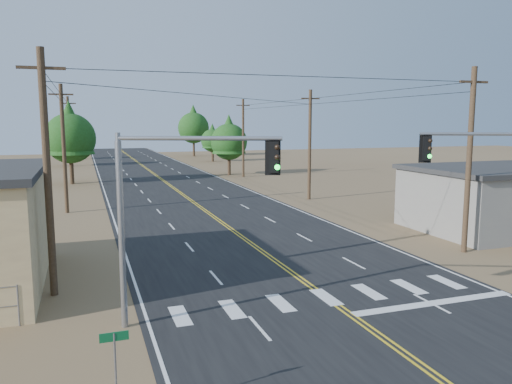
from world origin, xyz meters
name	(u,v)px	position (x,y,z in m)	size (l,w,h in m)	color
road	(203,209)	(0.00, 30.00, 0.01)	(15.00, 200.00, 0.02)	black
utility_pole_left_near	(47,172)	(-10.50, 12.00, 5.12)	(1.80, 0.30, 10.00)	#4C3826
utility_pole_left_mid	(64,148)	(-10.50, 32.00, 5.12)	(1.80, 0.30, 10.00)	#4C3826
utility_pole_left_far	(70,139)	(-10.50, 52.00, 5.12)	(1.80, 0.30, 10.00)	#4C3826
utility_pole_right_near	(469,159)	(10.50, 12.00, 5.12)	(1.80, 0.30, 10.00)	#4C3826
utility_pole_right_mid	(310,144)	(10.50, 32.00, 5.12)	(1.80, 0.30, 10.00)	#4C3826
utility_pole_right_far	(243,137)	(10.50, 52.00, 5.12)	(1.80, 0.30, 10.00)	#4C3826
signal_mast_left	(167,198)	(-6.53, 7.07, 4.57)	(5.18, 2.38, 6.77)	gray
street_sign	(115,362)	(-8.62, 2.00, 1.51)	(0.67, 0.05, 2.26)	gray
tree_left_near	(70,133)	(-10.43, 51.51, 5.83)	(5.72, 5.72, 9.53)	#3F2D1E
tree_left_mid	(63,135)	(-12.09, 76.69, 4.95)	(4.86, 4.86, 8.10)	#3F2D1E
tree_left_far	(72,140)	(-10.92, 92.19, 3.75)	(3.68, 3.68, 6.14)	#3F2D1E
tree_right_near	(229,138)	(9.45, 54.99, 4.96)	(4.87, 4.87, 8.11)	#3F2D1E
tree_right_mid	(212,138)	(13.03, 78.15, 4.19)	(4.11, 4.11, 6.85)	#3F2D1E
tree_right_far	(193,125)	(12.84, 93.32, 6.53)	(6.40, 6.40, 10.67)	#3F2D1E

